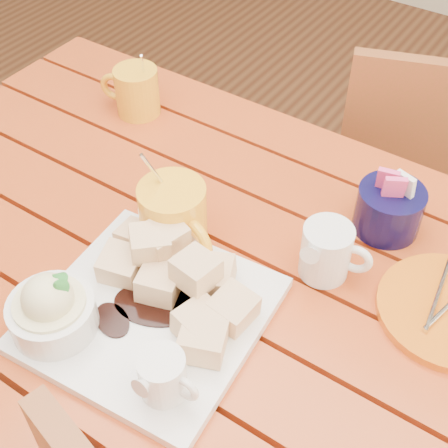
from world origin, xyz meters
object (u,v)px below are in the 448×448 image
Objects in this scene: table at (196,308)px; chair_far at (424,190)px; coffee_mug_right at (175,218)px; coffee_mug_left at (136,90)px; dessert_plate at (132,304)px.

table is 0.69m from chair_far.
table is 7.38× the size of coffee_mug_right.
table is 0.42m from coffee_mug_left.
dessert_plate is 0.15m from coffee_mug_right.
dessert_plate is 0.36× the size of chair_far.
table is 1.39× the size of chair_far.
dessert_plate and chair_far have the same top height.
dessert_plate reaches higher than table.
dessert_plate is 0.85m from chair_far.
chair_far is at bearing 90.85° from coffee_mug_right.
table is at bearing -2.03° from coffee_mug_right.
coffee_mug_left reaches higher than chair_far.
chair_far is (0.47, 0.41, -0.31)m from coffee_mug_left.
table is at bearing 56.13° from chair_far.
coffee_mug_left is 0.35m from coffee_mug_right.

